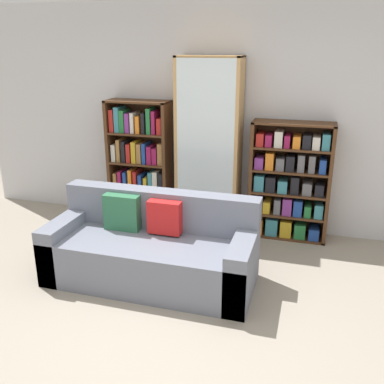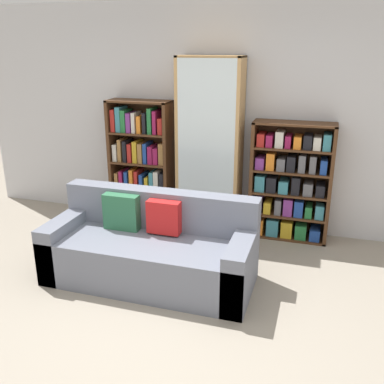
{
  "view_description": "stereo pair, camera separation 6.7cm",
  "coord_description": "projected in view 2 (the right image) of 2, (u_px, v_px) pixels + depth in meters",
  "views": [
    {
      "loc": [
        1.11,
        -2.77,
        2.19
      ],
      "look_at": [
        -0.1,
        1.37,
        0.71
      ],
      "focal_mm": 40.0,
      "sensor_mm": 36.0,
      "label": 1
    },
    {
      "loc": [
        1.17,
        -2.75,
        2.19
      ],
      "look_at": [
        -0.1,
        1.37,
        0.71
      ],
      "focal_mm": 40.0,
      "sensor_mm": 36.0,
      "label": 2
    }
  ],
  "objects": [
    {
      "name": "wall_back",
      "position": [
        223.0,
        119.0,
        5.17
      ],
      "size": [
        6.67,
        0.06,
        2.7
      ],
      "color": "silver",
      "rests_on": "ground"
    },
    {
      "name": "wine_bottle",
      "position": [
        246.0,
        235.0,
        4.86
      ],
      "size": [
        0.08,
        0.08,
        0.37
      ],
      "color": "#192333",
      "rests_on": "ground"
    },
    {
      "name": "bookshelf_left",
      "position": [
        141.0,
        164.0,
        5.47
      ],
      "size": [
        0.79,
        0.32,
        1.56
      ],
      "color": "#4C2D19",
      "rests_on": "ground"
    },
    {
      "name": "ground_plane",
      "position": [
        155.0,
        326.0,
        3.53
      ],
      "size": [
        16.0,
        16.0,
        0.0
      ],
      "primitive_type": "plane",
      "color": "gray"
    },
    {
      "name": "bookshelf_right",
      "position": [
        290.0,
        184.0,
        4.97
      ],
      "size": [
        0.92,
        0.32,
        1.38
      ],
      "color": "#4C2D19",
      "rests_on": "ground"
    },
    {
      "name": "couch",
      "position": [
        151.0,
        250.0,
        4.15
      ],
      "size": [
        1.99,
        0.82,
        0.84
      ],
      "color": "slate",
      "rests_on": "ground"
    },
    {
      "name": "display_cabinet",
      "position": [
        210.0,
        148.0,
        5.11
      ],
      "size": [
        0.76,
        0.36,
        2.09
      ],
      "color": "tan",
      "rests_on": "ground"
    }
  ]
}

